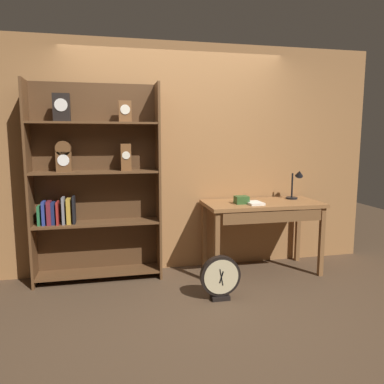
# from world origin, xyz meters

# --- Properties ---
(ground_plane) EXTENTS (10.00, 10.00, 0.00)m
(ground_plane) POSITION_xyz_m (0.00, 0.00, 0.00)
(ground_plane) COLOR #4C3826
(back_wood_panel) EXTENTS (4.80, 0.05, 2.60)m
(back_wood_panel) POSITION_xyz_m (0.00, 1.23, 1.30)
(back_wood_panel) COLOR #9E6B3D
(back_wood_panel) RESTS_ON ground
(bookshelf) EXTENTS (1.34, 0.31, 2.11)m
(bookshelf) POSITION_xyz_m (-0.94, 1.04, 1.05)
(bookshelf) COLOR brown
(bookshelf) RESTS_ON ground
(workbench) EXTENTS (1.31, 0.64, 0.82)m
(workbench) POSITION_xyz_m (0.92, 0.83, 0.72)
(workbench) COLOR brown
(workbench) RESTS_ON ground
(desk_lamp) EXTENTS (0.19, 0.19, 0.36)m
(desk_lamp) POSITION_xyz_m (1.38, 0.95, 1.01)
(desk_lamp) COLOR black
(desk_lamp) RESTS_ON workbench
(toolbox_small) EXTENTS (0.15, 0.12, 0.08)m
(toolbox_small) POSITION_xyz_m (0.66, 0.81, 0.86)
(toolbox_small) COLOR #2D5123
(toolbox_small) RESTS_ON workbench
(open_repair_manual) EXTENTS (0.17, 0.23, 0.02)m
(open_repair_manual) POSITION_xyz_m (0.78, 0.74, 0.83)
(open_repair_manual) COLOR silver
(open_repair_manual) RESTS_ON workbench
(round_clock_large) EXTENTS (0.39, 0.11, 0.43)m
(round_clock_large) POSITION_xyz_m (0.24, 0.23, 0.22)
(round_clock_large) COLOR black
(round_clock_large) RESTS_ON ground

